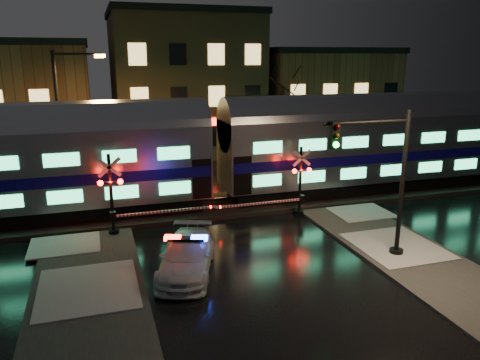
% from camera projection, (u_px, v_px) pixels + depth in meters
% --- Properties ---
extents(ground, '(120.00, 120.00, 0.00)m').
position_uv_depth(ground, '(236.00, 241.00, 21.57)').
color(ground, black).
rests_on(ground, ground).
extents(ballast, '(90.00, 4.20, 0.24)m').
position_uv_depth(ballast, '(210.00, 206.00, 26.15)').
color(ballast, black).
rests_on(ballast, ground).
extents(sidewalk_left, '(4.00, 20.00, 0.12)m').
position_uv_depth(sidewalk_left, '(88.00, 336.00, 14.14)').
color(sidewalk_left, '#2D2D2D').
rests_on(sidewalk_left, ground).
extents(sidewalk_right, '(4.00, 20.00, 0.12)m').
position_uv_depth(sidewalk_right, '(444.00, 277.00, 17.90)').
color(sidewalk_right, '#2D2D2D').
rests_on(sidewalk_right, ground).
extents(building_mid, '(12.00, 11.00, 11.50)m').
position_uv_depth(building_mid, '(183.00, 85.00, 41.43)').
color(building_mid, brown).
rests_on(building_mid, ground).
extents(building_right, '(12.00, 10.00, 8.50)m').
position_uv_depth(building_right, '(318.00, 99.00, 45.12)').
color(building_right, brown).
rests_on(building_right, ground).
extents(train, '(51.00, 3.12, 5.92)m').
position_uv_depth(train, '(215.00, 149.00, 25.41)').
color(train, black).
rests_on(train, ballast).
extents(police_car, '(3.34, 5.12, 1.54)m').
position_uv_depth(police_car, '(187.00, 256.00, 18.22)').
color(police_car, silver).
rests_on(police_car, ground).
extents(crossing_signal_right, '(5.27, 0.63, 3.73)m').
position_uv_depth(crossing_signal_right, '(294.00, 189.00, 24.42)').
color(crossing_signal_right, black).
rests_on(crossing_signal_right, ground).
extents(crossing_signal_left, '(5.57, 0.65, 3.94)m').
position_uv_depth(crossing_signal_left, '(120.00, 203.00, 21.83)').
color(crossing_signal_left, black).
rests_on(crossing_signal_left, ground).
extents(traffic_light, '(4.02, 0.71, 6.22)m').
position_uv_depth(traffic_light, '(383.00, 183.00, 18.77)').
color(traffic_light, black).
rests_on(traffic_light, ground).
extents(streetlight, '(2.87, 0.30, 8.59)m').
position_uv_depth(streetlight, '(64.00, 116.00, 26.45)').
color(streetlight, black).
rests_on(streetlight, ground).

